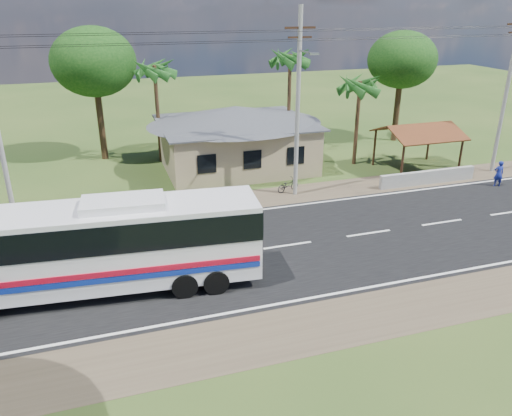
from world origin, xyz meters
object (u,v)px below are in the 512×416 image
Objects in this scene: motorcycle at (288,185)px; person at (499,174)px; waiting_shed at (419,132)px; coach_bus at (99,241)px.

person is at bearing -122.70° from motorcycle.
coach_bus is at bearing -155.26° from waiting_shed.
coach_bus is at bearing 108.00° from motorcycle.
waiting_shed reaches higher than person.
waiting_shed reaches higher than motorcycle.
waiting_shed is 0.40× the size of coach_bus.
person is (3.03, -4.68, -1.87)m from waiting_shed.
motorcycle is (-10.25, -1.41, -2.30)m from waiting_shed.
waiting_shed is 3.02× the size of person.
motorcycle is (11.46, 8.59, -1.86)m from coach_bus.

